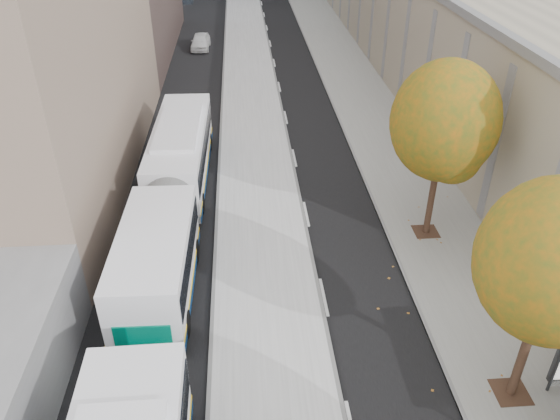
{
  "coord_description": "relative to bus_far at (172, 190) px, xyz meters",
  "views": [
    {
      "loc": [
        -4.53,
        2.04,
        14.17
      ],
      "look_at": [
        -3.18,
        20.5,
        2.5
      ],
      "focal_mm": 35.0,
      "sensor_mm": 36.0,
      "label": 1
    }
  ],
  "objects": [
    {
      "name": "bus_far",
      "position": [
        0.0,
        0.0,
        0.0
      ],
      "size": [
        2.95,
        17.78,
        2.96
      ],
      "rotation": [
        0.0,
        0.0,
        -0.02
      ],
      "color": "white",
      "rests_on": "ground"
    },
    {
      "name": "bus_platform",
      "position": [
        3.99,
        11.01,
        -1.54
      ],
      "size": [
        4.25,
        150.0,
        0.15
      ],
      "primitive_type": "cube",
      "color": "#B5B5B5",
      "rests_on": "ground"
    },
    {
      "name": "tree_d",
      "position": [
        11.47,
        -1.99,
        3.85
      ],
      "size": [
        4.4,
        4.4,
        7.6
      ],
      "color": "#331A15",
      "rests_on": "sidewalk"
    },
    {
      "name": "tree_c",
      "position": [
        11.47,
        -10.99,
        3.64
      ],
      "size": [
        4.2,
        4.2,
        7.28
      ],
      "color": "#331A15",
      "rests_on": "sidewalk"
    },
    {
      "name": "sidewalk",
      "position": [
        11.99,
        11.01,
        -1.57
      ],
      "size": [
        4.75,
        150.0,
        0.08
      ],
      "primitive_type": "cube",
      "color": "gray",
      "rests_on": "ground"
    },
    {
      "name": "distant_car",
      "position": [
        -0.22,
        28.74,
        -0.93
      ],
      "size": [
        1.76,
        4.05,
        1.36
      ],
      "primitive_type": "imported",
      "rotation": [
        0.0,
        0.0,
        -0.04
      ],
      "color": "silver",
      "rests_on": "ground"
    }
  ]
}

